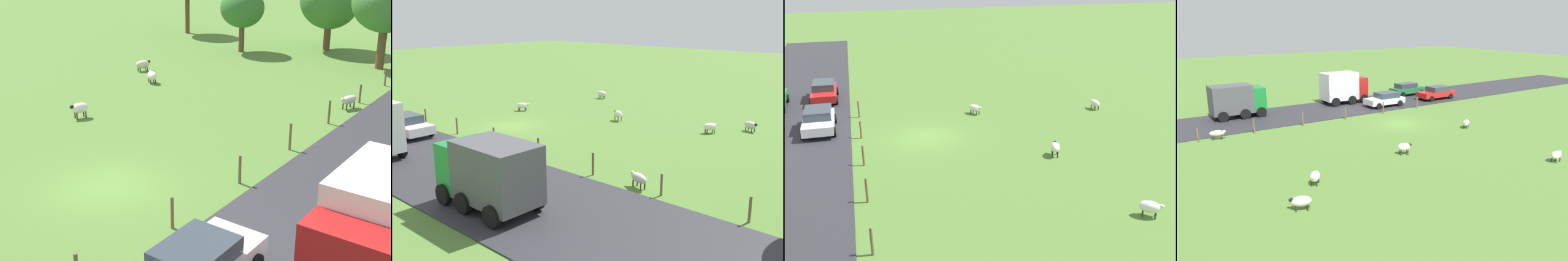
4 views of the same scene
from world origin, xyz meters
The scene contains 19 objects.
ground_plane centered at (0.00, 0.00, 0.00)m, with size 160.00×160.00×0.00m, color #517A33.
road_strip centered at (8.80, 0.00, 0.03)m, with size 8.00×80.00×0.06m, color #2D2D33.
sheep_0 centered at (-13.72, -2.39, 0.49)m, with size 0.62×1.09×0.76m.
sheep_1 centered at (-10.76, 14.50, 0.48)m, with size 0.85×1.20×0.75m.
sheep_2 centered at (4.04, 15.01, 0.52)m, with size 0.80×1.29×0.76m.
sheep_3 centered at (-8.26, 12.53, 0.50)m, with size 1.14×1.05×0.78m.
sheep_4 centered at (-4.36, -3.80, 0.47)m, with size 1.00×1.18×0.73m.
sheep_5 centered at (-6.94, 5.05, 0.57)m, with size 0.84×1.08×0.84m.
fence_post_0 centered at (4.15, -5.38, 0.63)m, with size 0.12×0.12×1.26m, color brown.
fence_post_1 centered at (4.15, -1.02, 0.60)m, with size 0.12×0.12×1.20m, color brown.
fence_post_2 centered at (4.15, 3.34, 0.61)m, with size 0.12×0.12×1.22m, color brown.
fence_post_3 centered at (4.15, 7.69, 0.65)m, with size 0.12×0.12×1.29m, color brown.
fence_post_4 centered at (4.15, 12.05, 0.63)m, with size 0.12×0.12×1.26m, color brown.
fence_post_5 centered at (4.15, 16.41, 0.55)m, with size 0.12×0.12×1.11m, color brown.
truck_1 centered at (10.53, 11.57, 1.75)m, with size 2.68×4.91×3.11m.
truck_2 centered at (10.77, -0.21, 1.89)m, with size 2.71×4.94×3.44m.
car_0 centered at (6.78, -10.57, 0.84)m, with size 2.15×4.57×1.49m.
car_1 centered at (10.57, -9.20, 0.85)m, with size 1.98×4.53×1.51m.
car_2 centered at (6.85, -3.15, 0.84)m, with size 2.20×4.24×1.48m.
Camera 4 is at (-27.63, 21.55, 9.10)m, focal length 36.60 mm.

